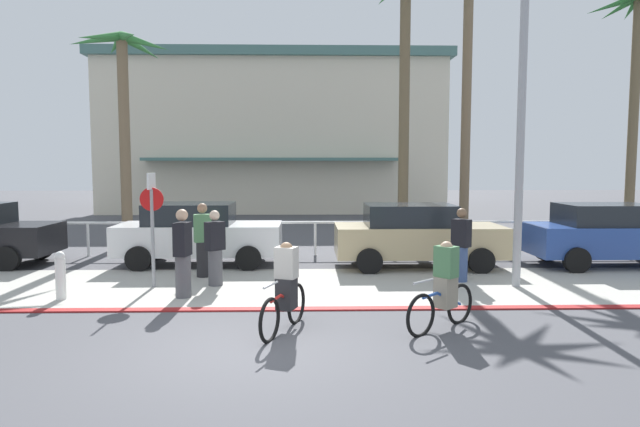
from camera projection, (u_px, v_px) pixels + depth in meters
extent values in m
plane|color=#4C4C51|center=(280.00, 248.00, 18.32)|extent=(80.00, 80.00, 0.00)
cube|color=#ADAAA0|center=(268.00, 286.00, 12.54)|extent=(44.00, 4.00, 0.02)
cube|color=maroon|center=(261.00, 309.00, 10.55)|extent=(44.00, 0.24, 0.03)
cube|color=beige|center=(276.00, 140.00, 34.41)|extent=(19.16, 9.12, 8.48)
cube|color=#47706B|center=(275.00, 66.00, 34.01)|extent=(19.76, 9.72, 0.50)
cube|color=#47706B|center=(271.00, 159.00, 29.48)|extent=(13.41, 1.20, 0.16)
cylinder|color=white|center=(278.00, 223.00, 16.73)|extent=(20.37, 0.08, 0.08)
cylinder|color=white|center=(11.00, 240.00, 16.58)|extent=(0.08, 0.08, 1.00)
cylinder|color=white|center=(88.00, 240.00, 16.64)|extent=(0.08, 0.08, 1.00)
cylinder|color=white|center=(164.00, 239.00, 16.70)|extent=(0.08, 0.08, 1.00)
cylinder|color=white|center=(240.00, 239.00, 16.75)|extent=(0.08, 0.08, 1.00)
cylinder|color=white|center=(315.00, 239.00, 16.81)|extent=(0.08, 0.08, 1.00)
cylinder|color=white|center=(390.00, 239.00, 16.86)|extent=(0.08, 0.08, 1.00)
cylinder|color=white|center=(464.00, 238.00, 16.92)|extent=(0.08, 0.08, 1.00)
cylinder|color=white|center=(538.00, 238.00, 16.97)|extent=(0.08, 0.08, 1.00)
cylinder|color=white|center=(611.00, 238.00, 17.03)|extent=(0.08, 0.08, 1.00)
cylinder|color=gray|center=(153.00, 239.00, 12.35)|extent=(0.08, 0.08, 2.20)
cube|color=white|center=(151.00, 181.00, 12.23)|extent=(0.04, 0.56, 0.36)
cylinder|color=red|center=(152.00, 199.00, 12.27)|extent=(0.52, 0.03, 0.52)
cylinder|color=white|center=(61.00, 280.00, 11.27)|extent=(0.20, 0.20, 0.85)
sphere|color=white|center=(60.00, 256.00, 11.23)|extent=(0.20, 0.20, 0.20)
cylinder|color=#9EA0A5|center=(521.00, 118.00, 12.19)|extent=(0.18, 0.18, 7.50)
cylinder|color=#756047|center=(125.00, 142.00, 18.69)|extent=(0.36, 0.36, 6.96)
cone|color=#387F3D|center=(145.00, 43.00, 18.42)|extent=(1.62, 0.32, 0.75)
cone|color=#387F3D|center=(141.00, 48.00, 19.12)|extent=(1.15, 1.67, 0.77)
cone|color=#387F3D|center=(116.00, 45.00, 19.17)|extent=(1.22, 1.79, 0.58)
cone|color=#387F3D|center=(96.00, 40.00, 18.37)|extent=(1.76, 0.32, 0.59)
cone|color=#387F3D|center=(101.00, 37.00, 17.65)|extent=(1.16, 1.70, 0.69)
cone|color=#387F3D|center=(128.00, 35.00, 17.64)|extent=(1.18, 1.73, 0.60)
cylinder|color=brown|center=(404.00, 113.00, 19.18)|extent=(0.36, 0.36, 9.03)
cylinder|color=#756047|center=(466.00, 109.00, 21.02)|extent=(0.36, 0.36, 9.64)
cylinder|color=brown|center=(633.00, 118.00, 21.30)|extent=(0.36, 0.36, 9.04)
cone|color=#2D6B33|center=(631.00, 8.00, 21.63)|extent=(0.58, 1.57, 0.83)
cone|color=#2D6B33|center=(620.00, 8.00, 21.56)|extent=(1.08, 1.55, 0.84)
cone|color=#2D6B33|center=(613.00, 5.00, 21.21)|extent=(1.87, 0.94, 0.82)
cylinder|color=black|center=(40.00, 248.00, 16.08)|extent=(0.66, 0.22, 0.66)
cylinder|color=black|center=(7.00, 259.00, 14.29)|extent=(0.66, 0.22, 0.66)
cube|color=white|center=(200.00, 238.00, 15.19)|extent=(4.40, 1.80, 0.80)
cube|color=#1E2328|center=(190.00, 214.00, 15.13)|extent=(2.29, 1.58, 0.56)
cylinder|color=black|center=(255.00, 248.00, 16.16)|extent=(0.66, 0.22, 0.66)
cylinder|color=black|center=(248.00, 258.00, 14.37)|extent=(0.66, 0.22, 0.66)
cylinder|color=black|center=(157.00, 248.00, 16.09)|extent=(0.66, 0.22, 0.66)
cylinder|color=black|center=(138.00, 259.00, 14.30)|extent=(0.66, 0.22, 0.66)
cube|color=tan|center=(418.00, 240.00, 14.82)|extent=(4.40, 1.80, 0.80)
cube|color=#1E2328|center=(409.00, 215.00, 14.76)|extent=(2.29, 1.58, 0.56)
cylinder|color=black|center=(461.00, 250.00, 15.79)|extent=(0.66, 0.22, 0.66)
cylinder|color=black|center=(481.00, 261.00, 14.00)|extent=(0.66, 0.22, 0.66)
cylinder|color=black|center=(362.00, 250.00, 15.72)|extent=(0.66, 0.22, 0.66)
cylinder|color=black|center=(369.00, 261.00, 13.93)|extent=(0.66, 0.22, 0.66)
cube|color=#284793|center=(613.00, 240.00, 14.96)|extent=(4.40, 1.80, 0.80)
cube|color=#1E2328|center=(605.00, 214.00, 14.89)|extent=(2.29, 1.58, 0.56)
cylinder|color=black|center=(546.00, 249.00, 15.86)|extent=(0.66, 0.22, 0.66)
cylinder|color=black|center=(577.00, 260.00, 14.07)|extent=(0.66, 0.22, 0.66)
torus|color=black|center=(270.00, 320.00, 8.67)|extent=(0.32, 0.69, 0.72)
torus|color=black|center=(296.00, 304.00, 9.70)|extent=(0.32, 0.69, 0.72)
cylinder|color=red|center=(289.00, 300.00, 9.37)|extent=(0.30, 0.66, 0.35)
cylinder|color=red|center=(276.00, 299.00, 8.86)|extent=(0.19, 0.37, 0.07)
cylinder|color=red|center=(287.00, 297.00, 9.27)|extent=(0.05, 0.05, 0.44)
cylinder|color=silver|center=(271.00, 285.00, 8.66)|extent=(0.21, 0.48, 0.04)
cube|color=#232326|center=(287.00, 293.00, 9.27)|extent=(0.38, 0.40, 0.52)
cube|color=#B7B2A8|center=(286.00, 262.00, 9.22)|extent=(0.41, 0.37, 0.52)
sphere|color=brown|center=(286.00, 249.00, 9.20)|extent=(0.22, 0.22, 0.22)
torus|color=black|center=(421.00, 316.00, 8.94)|extent=(0.58, 0.52, 0.72)
torus|color=black|center=(460.00, 304.00, 9.68)|extent=(0.58, 0.52, 0.72)
cylinder|color=#2851A8|center=(449.00, 299.00, 9.44)|extent=(0.55, 0.49, 0.35)
cylinder|color=#2851A8|center=(430.00, 296.00, 9.07)|extent=(0.32, 0.29, 0.07)
cylinder|color=#2851A8|center=(446.00, 296.00, 9.37)|extent=(0.05, 0.05, 0.44)
cylinder|color=silver|center=(423.00, 281.00, 8.92)|extent=(0.40, 0.36, 0.04)
cube|color=gray|center=(446.00, 292.00, 9.36)|extent=(0.43, 0.42, 0.52)
cube|color=#4C7F51|center=(446.00, 261.00, 9.32)|extent=(0.42, 0.43, 0.52)
sphere|color=#D6A884|center=(447.00, 248.00, 9.29)|extent=(0.22, 0.22, 0.22)
cylinder|color=#384C7A|center=(461.00, 264.00, 13.00)|extent=(0.45, 0.45, 0.83)
cube|color=black|center=(461.00, 233.00, 12.93)|extent=(0.46, 0.47, 0.64)
sphere|color=brown|center=(462.00, 213.00, 12.89)|extent=(0.23, 0.23, 0.23)
cylinder|color=#4C4C51|center=(183.00, 277.00, 11.44)|extent=(0.37, 0.37, 0.88)
cube|color=black|center=(182.00, 239.00, 11.37)|extent=(0.33, 0.44, 0.68)
sphere|color=#D6A884|center=(182.00, 215.00, 11.33)|extent=(0.24, 0.24, 0.24)
cylinder|color=#4C4C51|center=(215.00, 268.00, 12.57)|extent=(0.45, 0.45, 0.83)
cube|color=black|center=(215.00, 236.00, 12.51)|extent=(0.47, 0.47, 0.64)
sphere|color=beige|center=(214.00, 215.00, 12.47)|extent=(0.23, 0.23, 0.23)
cylinder|color=#232326|center=(203.00, 260.00, 13.53)|extent=(0.40, 0.40, 0.87)
cube|color=#4C7F51|center=(203.00, 228.00, 13.47)|extent=(0.46, 0.37, 0.67)
sphere|color=#9E7556|center=(202.00, 208.00, 13.42)|extent=(0.24, 0.24, 0.24)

